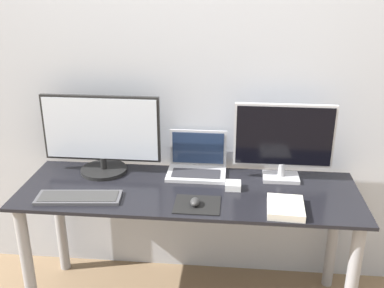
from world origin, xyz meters
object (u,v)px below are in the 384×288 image
at_px(laptop, 197,163).
at_px(monitor_left, 101,135).
at_px(book, 285,207).
at_px(keyboard, 79,198).
at_px(monitor_right, 284,140).
at_px(mouse, 195,202).
at_px(power_brick, 233,186).

bearing_deg(laptop, monitor_left, -175.35).
bearing_deg(monitor_left, book, -19.63).
bearing_deg(keyboard, book, -0.89).
distance_m(monitor_left, keyboard, 0.39).
xyz_separation_m(monitor_right, book, (-0.01, -0.35, -0.21)).
xyz_separation_m(monitor_left, book, (0.97, -0.35, -0.20)).
xyz_separation_m(monitor_left, mouse, (0.54, -0.34, -0.19)).
distance_m(laptop, power_brick, 0.28).
xyz_separation_m(monitor_left, monitor_right, (0.98, 0.00, 0.01)).
distance_m(monitor_left, book, 1.05).
bearing_deg(mouse, laptop, 93.42).
bearing_deg(monitor_right, book, -91.24).
height_order(laptop, keyboard, laptop).
bearing_deg(laptop, monitor_right, -5.26).
bearing_deg(monitor_right, laptop, 174.74).
relative_size(monitor_right, power_brick, 6.51).
xyz_separation_m(monitor_right, keyboard, (-1.01, -0.33, -0.22)).
distance_m(keyboard, book, 1.01).
bearing_deg(mouse, power_brick, 48.24).
xyz_separation_m(keyboard, book, (1.01, -0.02, 0.01)).
relative_size(monitor_left, laptop, 2.01).
height_order(monitor_right, power_brick, monitor_right).
relative_size(mouse, book, 0.32).
bearing_deg(monitor_left, laptop, 4.65).
bearing_deg(laptop, book, -40.75).
bearing_deg(book, monitor_left, 160.37).
xyz_separation_m(book, power_brick, (-0.25, 0.20, 0.00)).
height_order(monitor_right, keyboard, monitor_right).
bearing_deg(laptop, mouse, -86.58).
bearing_deg(book, laptop, 139.25).
height_order(monitor_left, keyboard, monitor_left).
bearing_deg(laptop, keyboard, -146.05).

